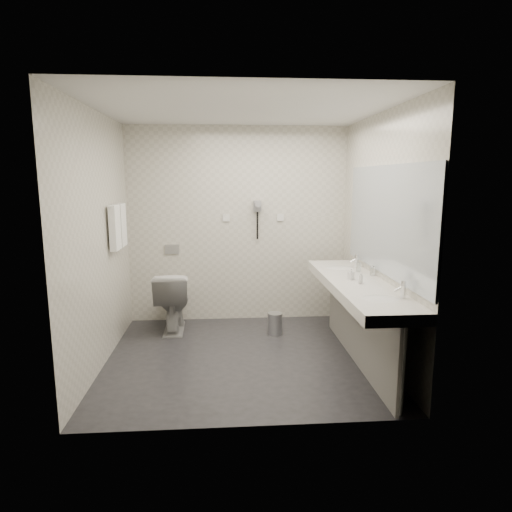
{
  "coord_description": "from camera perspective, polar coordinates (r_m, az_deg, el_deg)",
  "views": [
    {
      "loc": [
        -0.18,
        -4.31,
        1.85
      ],
      "look_at": [
        0.15,
        0.15,
        1.05
      ],
      "focal_mm": 30.61,
      "sensor_mm": 36.0,
      "label": 1
    }
  ],
  "objects": [
    {
      "name": "faucet_near",
      "position": [
        3.88,
        18.67,
        -4.18
      ],
      "size": [
        0.04,
        0.04,
        0.15
      ],
      "primitive_type": "cylinder",
      "color": "silver",
      "rests_on": "vanity_counter"
    },
    {
      "name": "vanity_counter",
      "position": [
        4.44,
        13.02,
        -3.81
      ],
      "size": [
        0.55,
        2.2,
        0.1
      ],
      "primitive_type": "cube",
      "color": "silver",
      "rests_on": "floor"
    },
    {
      "name": "glass_left",
      "position": [
        4.69,
        14.99,
        -1.91
      ],
      "size": [
        0.06,
        0.06,
        0.1
      ],
      "primitive_type": "cylinder",
      "rotation": [
        0.0,
        0.0,
        0.24
      ],
      "color": "silver",
      "rests_on": "vanity_counter"
    },
    {
      "name": "wall_front",
      "position": [
        3.08,
        -0.79,
        -1.09
      ],
      "size": [
        2.8,
        0.0,
        2.8
      ],
      "primitive_type": "plane",
      "rotation": [
        -1.57,
        0.0,
        0.0
      ],
      "color": "beige",
      "rests_on": "floor"
    },
    {
      "name": "towel_far",
      "position": [
        5.16,
        -17.23,
        3.9
      ],
      "size": [
        0.07,
        0.24,
        0.48
      ],
      "primitive_type": "cube",
      "color": "white",
      "rests_on": "towel_rail"
    },
    {
      "name": "wall_back",
      "position": [
        5.65,
        -2.38,
        4.02
      ],
      "size": [
        2.8,
        0.0,
        2.8
      ],
      "primitive_type": "plane",
      "rotation": [
        1.57,
        0.0,
        0.0
      ],
      "color": "beige",
      "rests_on": "floor"
    },
    {
      "name": "basin_near",
      "position": [
        3.84,
        15.9,
        -5.59
      ],
      "size": [
        0.4,
        0.31,
        0.05
      ],
      "primitive_type": "ellipsoid",
      "color": "silver",
      "rests_on": "vanity_counter"
    },
    {
      "name": "switch_plate_b",
      "position": [
        5.67,
        3.2,
        5.05
      ],
      "size": [
        0.09,
        0.02,
        0.09
      ],
      "primitive_type": "cube",
      "color": "silver",
      "rests_on": "wall_back"
    },
    {
      "name": "vanity_post_far",
      "position": [
        5.53,
        10.22,
        -5.51
      ],
      "size": [
        0.06,
        0.06,
        0.75
      ],
      "primitive_type": "cylinder",
      "color": "silver",
      "rests_on": "floor"
    },
    {
      "name": "basin_far",
      "position": [
        5.04,
        10.87,
        -1.67
      ],
      "size": [
        0.4,
        0.31,
        0.05
      ],
      "primitive_type": "ellipsoid",
      "color": "silver",
      "rests_on": "vanity_counter"
    },
    {
      "name": "faucet_far",
      "position": [
        5.08,
        13.03,
        -0.63
      ],
      "size": [
        0.04,
        0.04,
        0.15
      ],
      "primitive_type": "cylinder",
      "color": "silver",
      "rests_on": "vanity_counter"
    },
    {
      "name": "soap_bottle_c",
      "position": [
        4.3,
        13.52,
        -2.79
      ],
      "size": [
        0.05,
        0.05,
        0.12
      ],
      "primitive_type": "imported",
      "rotation": [
        0.0,
        0.0,
        -0.13
      ],
      "color": "beige",
      "rests_on": "vanity_counter"
    },
    {
      "name": "towel_rail",
      "position": [
        5.01,
        -17.83,
        6.22
      ],
      "size": [
        0.02,
        0.62,
        0.02
      ],
      "primitive_type": "cylinder",
      "rotation": [
        1.57,
        0.0,
        0.0
      ],
      "color": "silver",
      "rests_on": "wall_left"
    },
    {
      "name": "vanity_panel",
      "position": [
        4.57,
        13.11,
        -8.98
      ],
      "size": [
        0.03,
        2.15,
        0.75
      ],
      "primitive_type": "cube",
      "color": "gray",
      "rests_on": "floor"
    },
    {
      "name": "bin_lid",
      "position": [
        5.25,
        2.51,
        -7.54
      ],
      "size": [
        0.18,
        0.18,
        0.02
      ],
      "primitive_type": "cylinder",
      "color": "#B2B5BA",
      "rests_on": "pedal_bin"
    },
    {
      "name": "pedal_bin",
      "position": [
        5.29,
        2.5,
        -8.9
      ],
      "size": [
        0.21,
        0.21,
        0.25
      ],
      "primitive_type": "cylinder",
      "rotation": [
        0.0,
        0.0,
        -0.23
      ],
      "color": "#B2B5BA",
      "rests_on": "floor"
    },
    {
      "name": "vanity_post_near",
      "position": [
        3.67,
        18.51,
        -14.11
      ],
      "size": [
        0.06,
        0.06,
        0.75
      ],
      "primitive_type": "cylinder",
      "color": "silver",
      "rests_on": "floor"
    },
    {
      "name": "dryer_cord",
      "position": [
        5.62,
        0.19,
        4.0
      ],
      "size": [
        0.02,
        0.02,
        0.35
      ],
      "primitive_type": "cylinder",
      "color": "black",
      "rests_on": "dryer_cradle"
    },
    {
      "name": "flush_plate",
      "position": [
        5.71,
        -10.92,
        0.87
      ],
      "size": [
        0.18,
        0.02,
        0.12
      ],
      "primitive_type": "cube",
      "color": "#B2B5BA",
      "rests_on": "wall_back"
    },
    {
      "name": "dryer_barrel",
      "position": [
        5.54,
        0.23,
        6.82
      ],
      "size": [
        0.08,
        0.14,
        0.08
      ],
      "primitive_type": "cylinder",
      "rotation": [
        1.57,
        0.0,
        0.0
      ],
      "color": "gray",
      "rests_on": "dryer_cradle"
    },
    {
      "name": "glass_right",
      "position": [
        4.85,
        13.27,
        -1.44
      ],
      "size": [
        0.07,
        0.07,
        0.1
      ],
      "primitive_type": "cylinder",
      "rotation": [
        0.0,
        0.0,
        0.28
      ],
      "color": "silver",
      "rests_on": "vanity_counter"
    },
    {
      "name": "switch_plate_a",
      "position": [
        5.62,
        -3.92,
        5.0
      ],
      "size": [
        0.09,
        0.02,
        0.09
      ],
      "primitive_type": "cube",
      "color": "silver",
      "rests_on": "wall_back"
    },
    {
      "name": "floor",
      "position": [
        4.7,
        -1.74,
        -13.07
      ],
      "size": [
        2.8,
        2.8,
        0.0
      ],
      "primitive_type": "plane",
      "color": "#232327",
      "rests_on": "ground"
    },
    {
      "name": "wall_right",
      "position": [
        4.63,
        15.77,
        2.31
      ],
      "size": [
        0.0,
        2.6,
        2.6
      ],
      "primitive_type": "plane",
      "rotation": [
        1.57,
        0.0,
        -1.57
      ],
      "color": "beige",
      "rests_on": "floor"
    },
    {
      "name": "ceiling",
      "position": [
        4.37,
        -1.92,
        18.69
      ],
      "size": [
        2.8,
        2.8,
        0.0
      ],
      "primitive_type": "plane",
      "rotation": [
        3.14,
        0.0,
        0.0
      ],
      "color": "silver",
      "rests_on": "wall_back"
    },
    {
      "name": "dryer_cradle",
      "position": [
        5.61,
        0.18,
        6.55
      ],
      "size": [
        0.1,
        0.04,
        0.14
      ],
      "primitive_type": "cube",
      "color": "gray",
      "rests_on": "wall_back"
    },
    {
      "name": "towel_near",
      "position": [
        4.89,
        -17.96,
        3.54
      ],
      "size": [
        0.07,
        0.24,
        0.48
      ],
      "primitive_type": "cube",
      "color": "white",
      "rests_on": "towel_rail"
    },
    {
      "name": "toilet",
      "position": [
        5.47,
        -10.83,
        -5.77
      ],
      "size": [
        0.43,
        0.74,
        0.74
      ],
      "primitive_type": "imported",
      "rotation": [
        0.0,
        0.0,
        3.17
      ],
      "color": "silver",
      "rests_on": "floor"
    },
    {
      "name": "wall_left",
      "position": [
        4.52,
        -19.85,
        1.91
      ],
      "size": [
        0.0,
        2.6,
        2.6
      ],
      "primitive_type": "plane",
      "rotation": [
        1.57,
        0.0,
        1.57
      ],
      "color": "beige",
      "rests_on": "floor"
    },
    {
      "name": "mirror",
      "position": [
        4.42,
        16.59,
        4.52
      ],
      "size": [
        0.02,
        2.2,
        1.05
      ],
      "primitive_type": "cube",
      "color": "#B2BCC6",
      "rests_on": "wall_right"
    },
    {
      "name": "soap_bottle_a",
      "position": [
        4.45,
        12.31,
        -2.33
      ],
      "size": [
        0.07,
        0.07,
        0.11
      ],
      "primitive_type": "imported",
      "rotation": [
        0.0,
        0.0,
        0.56
      ],
      "color": "beige",
      "rests_on": "vanity_counter"
    }
  ]
}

